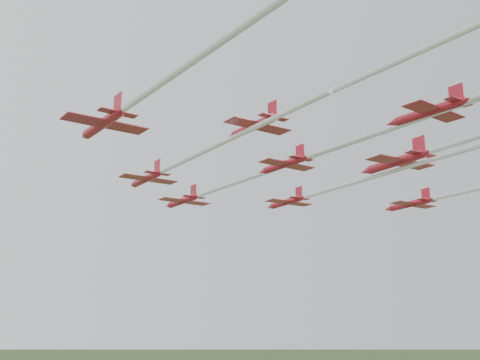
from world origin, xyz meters
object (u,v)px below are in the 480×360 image
jet_row3_left (146,94)px  jet_row2_right (329,190)px  jet_row4_left (335,90)px  jet_row3_mid (396,126)px  jet_lead (238,182)px  jet_row2_left (178,164)px  jet_row3_right (477,189)px

jet_row3_left → jet_row2_right: bearing=20.4°
jet_row3_left → jet_row4_left: bearing=-40.5°
jet_row2_right → jet_row3_mid: jet_row3_mid is taller
jet_lead → jet_row4_left: 37.91m
jet_row4_left → jet_row3_mid: bearing=12.9°
jet_row2_left → jet_row3_left: size_ratio=0.88×
jet_row3_left → jet_row3_mid: jet_row3_left is taller
jet_row2_left → jet_row3_mid: bearing=-60.7°
jet_row3_left → jet_row3_mid: (26.29, -7.75, -0.86)m
jet_row2_left → jet_row3_mid: 28.40m
jet_lead → jet_row2_left: size_ratio=1.48×
jet_lead → jet_row2_right: jet_lead is taller
jet_row2_right → jet_lead: bearing=140.2°
jet_row3_left → jet_row3_mid: size_ratio=0.75×
jet_row2_right → jet_row3_right: 21.11m
jet_row3_mid → jet_row3_right: (26.13, 9.74, -1.92)m
jet_lead → jet_row2_right: 14.12m
jet_lead → jet_row3_right: jet_lead is taller
jet_row3_mid → jet_row3_right: jet_row3_mid is taller
jet_row3_right → jet_row4_left: bearing=-160.5°
jet_lead → jet_row2_left: (-14.34, -8.49, -1.19)m
jet_row3_left → jet_row4_left: (14.65, -11.12, -0.30)m
jet_row3_left → jet_row3_right: size_ratio=0.96×
jet_row2_right → jet_row3_mid: bearing=-114.1°
jet_row2_left → jet_row4_left: 27.88m
jet_row4_left → jet_row2_left: bearing=92.9°
jet_row3_right → jet_row3_left: bearing=-177.5°
jet_row2_left → jet_row3_left: (-11.62, -16.57, 1.53)m
jet_row3_right → jet_row4_left: (-37.77, -13.11, 2.49)m
jet_row2_right → jet_row4_left: jet_row4_left is taller
jet_row3_mid → jet_row4_left: size_ratio=1.30×
jet_row3_mid → jet_row4_left: 12.13m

